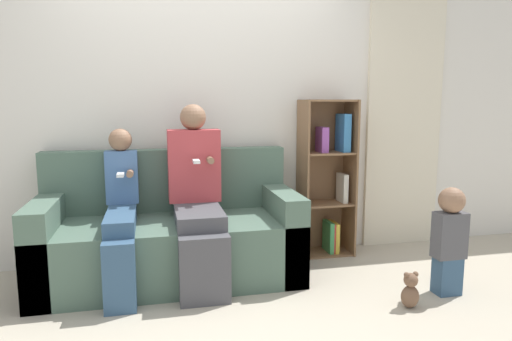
% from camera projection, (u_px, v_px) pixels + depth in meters
% --- Properties ---
extents(ground_plane, '(14.00, 14.00, 0.00)m').
position_uv_depth(ground_plane, '(218.00, 302.00, 3.17)').
color(ground_plane, '#B2A893').
extents(back_wall, '(10.00, 0.06, 2.55)m').
position_uv_depth(back_wall, '(199.00, 114.00, 3.94)').
color(back_wall, silver).
rests_on(back_wall, ground_plane).
extents(curtain_panel, '(0.76, 0.04, 2.33)m').
position_uv_depth(curtain_panel, '(404.00, 124.00, 4.34)').
color(curtain_panel, beige).
rests_on(curtain_panel, ground_plane).
extents(couch, '(1.97, 0.87, 0.99)m').
position_uv_depth(couch, '(170.00, 238.00, 3.57)').
color(couch, '#4C6656').
rests_on(couch, ground_plane).
extents(adult_seated, '(0.41, 0.82, 1.36)m').
position_uv_depth(adult_seated, '(197.00, 192.00, 3.47)').
color(adult_seated, '#47474C').
rests_on(adult_seated, ground_plane).
extents(child_seated, '(0.24, 0.84, 1.17)m').
position_uv_depth(child_seated, '(121.00, 211.00, 3.31)').
color(child_seated, '#335170').
rests_on(child_seated, ground_plane).
extents(toddler_standing, '(0.22, 0.18, 0.78)m').
position_uv_depth(toddler_standing, '(449.00, 237.00, 3.25)').
color(toddler_standing, '#335170').
rests_on(toddler_standing, ground_plane).
extents(bookshelf, '(0.47, 0.32, 1.40)m').
position_uv_depth(bookshelf, '(327.00, 179.00, 4.12)').
color(bookshelf, brown).
rests_on(bookshelf, ground_plane).
extents(teddy_bear, '(0.12, 0.10, 0.25)m').
position_uv_depth(teddy_bear, '(410.00, 291.00, 3.07)').
color(teddy_bear, brown).
rests_on(teddy_bear, ground_plane).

